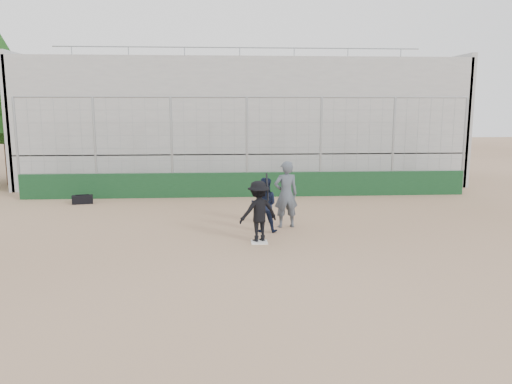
{
  "coord_description": "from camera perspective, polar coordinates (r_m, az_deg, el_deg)",
  "views": [
    {
      "loc": [
        -0.94,
        -13.04,
        3.64
      ],
      "look_at": [
        0.0,
        1.4,
        1.15
      ],
      "focal_mm": 35.0,
      "sensor_mm": 36.0,
      "label": 1
    }
  ],
  "objects": [
    {
      "name": "catcher_crouched",
      "position": [
        14.58,
        0.95,
        -2.49
      ],
      "size": [
        0.88,
        0.75,
        1.1
      ],
      "color": "black",
      "rests_on": "ground"
    },
    {
      "name": "umpire",
      "position": [
        15.1,
        3.44,
        -0.65
      ],
      "size": [
        0.81,
        0.6,
        1.83
      ],
      "primitive_type": "imported",
      "rotation": [
        0.0,
        0.0,
        3.31
      ],
      "color": "#454D57",
      "rests_on": "ground"
    },
    {
      "name": "bleachers",
      "position": [
        25.01,
        -1.59,
        8.12
      ],
      "size": [
        20.25,
        6.7,
        6.98
      ],
      "color": "#989898",
      "rests_on": "ground"
    },
    {
      "name": "backstop",
      "position": [
        20.24,
        -1.03,
        2.15
      ],
      "size": [
        18.1,
        0.25,
        4.04
      ],
      "color": "#103419",
      "rests_on": "ground"
    },
    {
      "name": "batter_at_plate",
      "position": [
        13.5,
        0.29,
        -2.22
      ],
      "size": [
        1.23,
        0.97,
        1.83
      ],
      "color": "black",
      "rests_on": "ground"
    },
    {
      "name": "equipment_bag",
      "position": [
        19.97,
        -19.22,
        -0.81
      ],
      "size": [
        0.8,
        0.48,
        0.36
      ],
      "color": "black",
      "rests_on": "ground"
    },
    {
      "name": "tree_left",
      "position": [
        26.07,
        -26.91,
        10.38
      ],
      "size": [
        4.48,
        4.48,
        7.0
      ],
      "color": "#3B2115",
      "rests_on": "ground"
    },
    {
      "name": "ground",
      "position": [
        13.57,
        0.39,
        -5.8
      ],
      "size": [
        90.0,
        90.0,
        0.0
      ],
      "primitive_type": "plane",
      "color": "brown",
      "rests_on": "ground"
    },
    {
      "name": "home_plate",
      "position": [
        13.56,
        0.39,
        -5.75
      ],
      "size": [
        0.44,
        0.44,
        0.02
      ],
      "primitive_type": "cube",
      "color": "white",
      "rests_on": "ground"
    }
  ]
}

